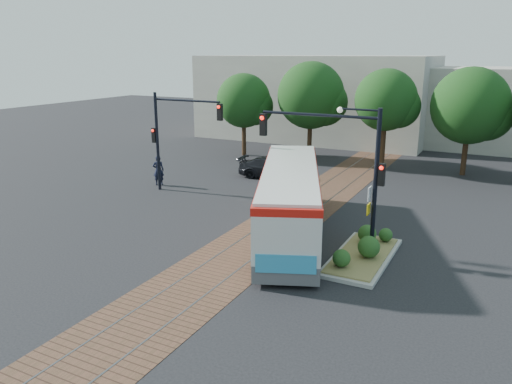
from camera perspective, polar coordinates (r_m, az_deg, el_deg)
ground at (r=23.75m, az=1.44°, el=-4.72°), size 120.00×120.00×0.00m
trackbed at (r=27.21m, az=5.10°, el=-2.08°), size 3.60×40.00×0.02m
tree_row at (r=37.61m, az=14.32°, el=9.95°), size 26.40×5.60×7.67m
warehouses at (r=50.07m, az=15.58°, el=9.96°), size 40.00×13.00×8.00m
city_bus at (r=23.24m, az=3.89°, el=-0.61°), size 6.81×11.92×3.18m
traffic_island at (r=21.30m, az=12.20°, el=-6.58°), size 2.20×5.20×1.13m
signal_pole_main at (r=20.53m, az=10.30°, el=3.86°), size 5.49×0.46×6.00m
signal_pole_left at (r=30.38m, az=-9.60°, el=7.10°), size 4.99×0.34×6.00m
officer at (r=32.70m, az=-11.09°, el=2.45°), size 0.84×0.78×1.93m
parked_car at (r=34.05m, az=1.90°, el=2.76°), size 4.89×2.47×1.36m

